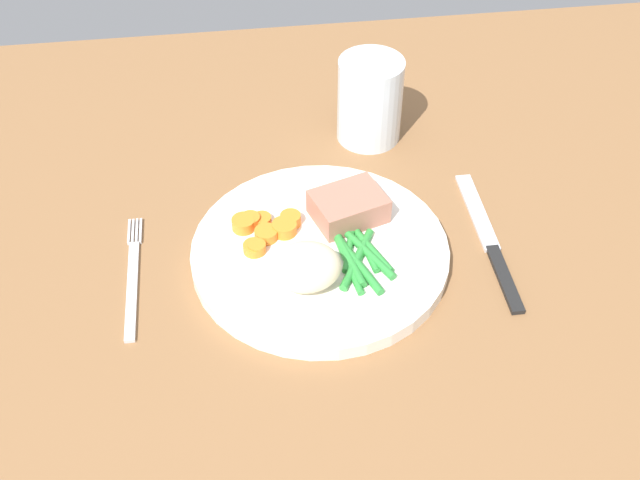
% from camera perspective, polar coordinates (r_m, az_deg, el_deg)
% --- Properties ---
extents(dining_table, '(1.20, 0.90, 0.02)m').
position_cam_1_polar(dining_table, '(0.82, -1.54, -0.94)').
color(dining_table, brown).
rests_on(dining_table, ground).
extents(dinner_plate, '(0.26, 0.26, 0.02)m').
position_cam_1_polar(dinner_plate, '(0.80, 0.00, -0.92)').
color(dinner_plate, white).
rests_on(dinner_plate, dining_table).
extents(meat_portion, '(0.09, 0.07, 0.03)m').
position_cam_1_polar(meat_portion, '(0.82, 2.07, 2.44)').
color(meat_portion, '#A86B56').
rests_on(meat_portion, dinner_plate).
extents(mashed_potatoes, '(0.07, 0.05, 0.05)m').
position_cam_1_polar(mashed_potatoes, '(0.74, -1.31, -1.99)').
color(mashed_potatoes, beige).
rests_on(mashed_potatoes, dinner_plate).
extents(carrot_slices, '(0.07, 0.06, 0.01)m').
position_cam_1_polar(carrot_slices, '(0.81, -4.02, 0.80)').
color(carrot_slices, orange).
rests_on(carrot_slices, dinner_plate).
extents(green_beans, '(0.06, 0.10, 0.01)m').
position_cam_1_polar(green_beans, '(0.78, 2.85, -1.21)').
color(green_beans, '#2D8C38').
rests_on(green_beans, dinner_plate).
extents(fork, '(0.01, 0.17, 0.00)m').
position_cam_1_polar(fork, '(0.81, -13.39, -2.59)').
color(fork, silver).
rests_on(fork, dining_table).
extents(knife, '(0.02, 0.20, 0.01)m').
position_cam_1_polar(knife, '(0.84, 12.17, -0.17)').
color(knife, black).
rests_on(knife, dining_table).
extents(water_glass, '(0.08, 0.08, 0.10)m').
position_cam_1_polar(water_glass, '(0.94, 3.61, 9.71)').
color(water_glass, silver).
rests_on(water_glass, dining_table).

